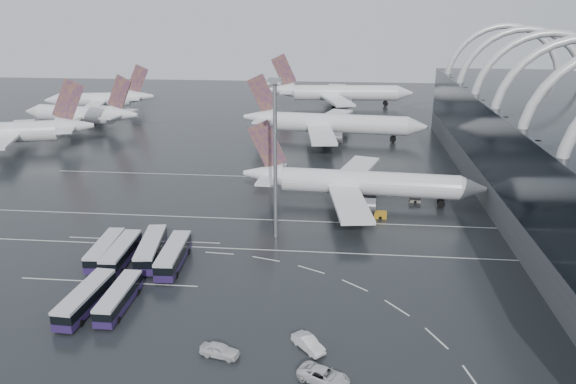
# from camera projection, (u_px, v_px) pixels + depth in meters

# --- Properties ---
(ground) EXTENTS (420.00, 420.00, 0.00)m
(ground) POSITION_uv_depth(u_px,v_px,m) (276.00, 245.00, 99.02)
(ground) COLOR black
(ground) RESTS_ON ground
(lane_marking_near) EXTENTS (120.00, 0.25, 0.01)m
(lane_marking_near) POSITION_uv_depth(u_px,v_px,m) (274.00, 250.00, 97.14)
(lane_marking_near) COLOR silver
(lane_marking_near) RESTS_ON ground
(lane_marking_mid) EXTENTS (120.00, 0.25, 0.01)m
(lane_marking_mid) POSITION_uv_depth(u_px,v_px,m) (283.00, 220.00, 110.32)
(lane_marking_mid) COLOR silver
(lane_marking_mid) RESTS_ON ground
(lane_marking_far) EXTENTS (120.00, 0.25, 0.01)m
(lane_marking_far) POSITION_uv_depth(u_px,v_px,m) (295.00, 178.00, 136.67)
(lane_marking_far) COLOR silver
(lane_marking_far) RESTS_ON ground
(bus_bay_line_south) EXTENTS (28.00, 0.25, 0.01)m
(bus_bay_line_south) POSITION_uv_depth(u_px,v_px,m) (108.00, 282.00, 86.19)
(bus_bay_line_south) COLOR silver
(bus_bay_line_south) RESTS_ON ground
(bus_bay_line_north) EXTENTS (28.00, 0.25, 0.01)m
(bus_bay_line_north) POSITION_uv_depth(u_px,v_px,m) (144.00, 240.00, 101.25)
(bus_bay_line_north) COLOR silver
(bus_bay_line_north) RESTS_ON ground
(airliner_main) EXTENTS (51.21, 44.82, 17.34)m
(airliner_main) POSITION_uv_depth(u_px,v_px,m) (357.00, 183.00, 118.56)
(airliner_main) COLOR white
(airliner_main) RESTS_ON ground
(airliner_gate_b) EXTENTS (56.99, 51.02, 19.78)m
(airliner_gate_b) POSITION_uv_depth(u_px,v_px,m) (330.00, 124.00, 172.39)
(airliner_gate_b) COLOR white
(airliner_gate_b) RESTS_ON ground
(airliner_gate_c) EXTENTS (58.69, 54.03, 20.91)m
(airliner_gate_c) POSITION_uv_depth(u_px,v_px,m) (337.00, 93.00, 226.92)
(airliner_gate_c) COLOR white
(airliner_gate_c) RESTS_ON ground
(jet_remote_west) EXTENTS (45.62, 37.07, 20.15)m
(jet_remote_west) POSITION_uv_depth(u_px,v_px,m) (13.00, 132.00, 160.36)
(jet_remote_west) COLOR white
(jet_remote_west) RESTS_ON ground
(jet_remote_mid) EXTENTS (42.84, 34.64, 18.65)m
(jet_remote_mid) POSITION_uv_depth(u_px,v_px,m) (82.00, 115.00, 186.72)
(jet_remote_mid) COLOR white
(jet_remote_mid) RESTS_ON ground
(jet_remote_far) EXTENTS (41.01, 33.20, 17.89)m
(jet_remote_far) POSITION_uv_depth(u_px,v_px,m) (102.00, 100.00, 216.20)
(jet_remote_far) COLOR white
(jet_remote_far) RESTS_ON ground
(bus_row_near_a) EXTENTS (3.55, 12.74, 3.10)m
(bus_row_near_a) POSITION_uv_depth(u_px,v_px,m) (105.00, 250.00, 93.25)
(bus_row_near_a) COLOR #221542
(bus_row_near_a) RESTS_ON ground
(bus_row_near_b) EXTENTS (3.39, 12.93, 3.16)m
(bus_row_near_b) POSITION_uv_depth(u_px,v_px,m) (121.00, 253.00, 92.19)
(bus_row_near_b) COLOR #221542
(bus_row_near_b) RESTS_ON ground
(bus_row_near_c) EXTENTS (5.07, 14.19, 3.42)m
(bus_row_near_c) POSITION_uv_depth(u_px,v_px,m) (151.00, 249.00, 93.20)
(bus_row_near_c) COLOR #221542
(bus_row_near_c) RESTS_ON ground
(bus_row_near_d) EXTENTS (3.75, 13.68, 3.33)m
(bus_row_near_d) POSITION_uv_depth(u_px,v_px,m) (173.00, 255.00, 91.05)
(bus_row_near_d) COLOR #221542
(bus_row_near_d) RESTS_ON ground
(bus_row_far_b) EXTENTS (3.75, 13.13, 3.19)m
(bus_row_far_b) POSITION_uv_depth(u_px,v_px,m) (85.00, 299.00, 77.97)
(bus_row_far_b) COLOR #221542
(bus_row_far_b) RESTS_ON ground
(bus_row_far_c) EXTENTS (2.91, 11.99, 2.95)m
(bus_row_far_c) POSITION_uv_depth(u_px,v_px,m) (119.00, 298.00, 78.49)
(bus_row_far_c) COLOR #221542
(bus_row_far_c) RESTS_ON ground
(van_curve_a) EXTENTS (6.70, 5.15, 1.69)m
(van_curve_a) POSITION_uv_depth(u_px,v_px,m) (324.00, 376.00, 63.39)
(van_curve_a) COLOR silver
(van_curve_a) RESTS_ON ground
(van_curve_b) EXTENTS (5.24, 3.06, 1.67)m
(van_curve_b) POSITION_uv_depth(u_px,v_px,m) (220.00, 350.00, 68.06)
(van_curve_b) COLOR silver
(van_curve_b) RESTS_ON ground
(van_curve_c) EXTENTS (4.65, 4.95, 1.66)m
(van_curve_c) POSITION_uv_depth(u_px,v_px,m) (308.00, 343.00, 69.43)
(van_curve_c) COLOR silver
(van_curve_c) RESTS_ON ground
(floodlight_mast) EXTENTS (2.20, 2.20, 28.72)m
(floodlight_mast) POSITION_uv_depth(u_px,v_px,m) (275.00, 141.00, 96.84)
(floodlight_mast) COLOR gray
(floodlight_mast) RESTS_ON ground
(gse_cart_belly_a) EXTENTS (2.46, 1.46, 1.34)m
(gse_cart_belly_a) POSITION_uv_depth(u_px,v_px,m) (380.00, 215.00, 111.29)
(gse_cart_belly_a) COLOR #B67E18
(gse_cart_belly_a) RESTS_ON ground
(gse_cart_belly_b) EXTENTS (1.90, 1.12, 1.04)m
(gse_cart_belly_b) POSITION_uv_depth(u_px,v_px,m) (376.00, 187.00, 128.20)
(gse_cart_belly_b) COLOR slate
(gse_cart_belly_b) RESTS_ON ground
(gse_cart_belly_d) EXTENTS (2.33, 1.38, 1.27)m
(gse_cart_belly_d) POSITION_uv_depth(u_px,v_px,m) (415.00, 199.00, 120.08)
(gse_cart_belly_d) COLOR slate
(gse_cart_belly_d) RESTS_ON ground
(gse_cart_belly_e) EXTENTS (2.25, 1.33, 1.23)m
(gse_cart_belly_e) POSITION_uv_depth(u_px,v_px,m) (380.00, 186.00, 128.68)
(gse_cart_belly_e) COLOR #B67E18
(gse_cart_belly_e) RESTS_ON ground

